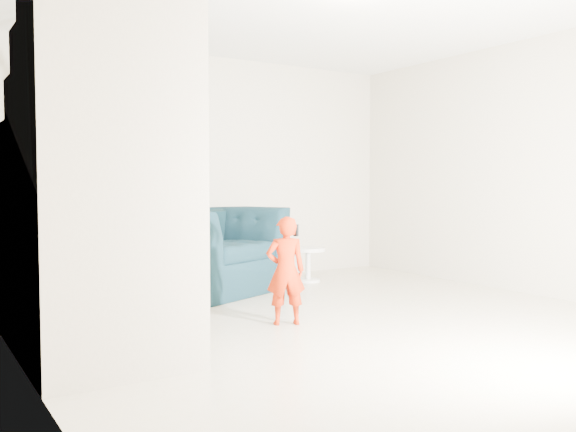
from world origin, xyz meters
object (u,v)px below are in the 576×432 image
at_px(armchair, 208,250).
at_px(toddler, 286,271).
at_px(side_table, 308,259).
at_px(staircase, 85,215).

bearing_deg(armchair, toddler, -116.84).
xyz_separation_m(toddler, side_table, (1.41, 1.75, -0.18)).
xyz_separation_m(armchair, side_table, (1.30, -0.01, -0.18)).
xyz_separation_m(armchair, staircase, (-1.67, -1.52, 0.49)).
bearing_deg(toddler, armchair, -72.57).
bearing_deg(side_table, armchair, 179.44).
xyz_separation_m(side_table, staircase, (-2.97, -1.50, 0.67)).
xyz_separation_m(armchair, toddler, (-0.11, -1.76, -0.00)).
height_order(side_table, staircase, staircase).
bearing_deg(armchair, side_table, -23.75).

